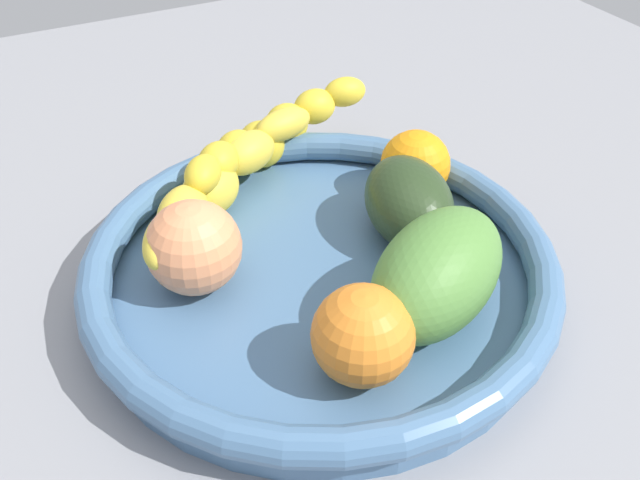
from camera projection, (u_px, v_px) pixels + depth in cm
name	position (u px, v px, depth cm)	size (l,w,h in cm)	color
kitchen_counter	(320.00, 304.00, 52.12)	(120.00, 120.00, 3.00)	gray
fruit_bowl	(320.00, 268.00, 49.91)	(33.76, 33.76, 4.01)	#476C94
banana_draped_left	(268.00, 136.00, 59.28)	(11.28, 20.38, 5.67)	yellow
banana_draped_right	(218.00, 182.00, 54.16)	(15.77, 19.20, 5.17)	yellow
orange_front	(415.00, 165.00, 56.23)	(5.69, 5.69, 5.69)	orange
orange_mid_left	(363.00, 335.00, 41.05)	(6.26, 6.26, 6.26)	orange
avocado_dark	(409.00, 202.00, 52.01)	(9.46, 6.37, 5.89)	#283C1F
peach_blush	(194.00, 247.00, 47.22)	(6.62, 6.62, 6.62)	#F99862
mango_green	(437.00, 273.00, 44.74)	(12.12, 7.15, 7.39)	#53883C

